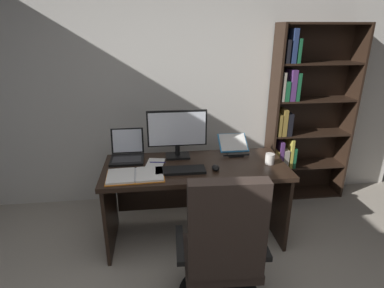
{
  "coord_description": "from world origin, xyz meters",
  "views": [
    {
      "loc": [
        -0.29,
        -0.99,
        1.89
      ],
      "look_at": [
        -0.01,
        1.4,
        0.98
      ],
      "focal_mm": 28.64,
      "sensor_mm": 36.0,
      "label": 1
    }
  ],
  "objects_px": {
    "bookshelf": "(301,120)",
    "notepad": "(155,163)",
    "reading_stand_with_book": "(233,145)",
    "pen": "(158,162)",
    "laptop": "(127,153)",
    "open_binder": "(135,175)",
    "monitor": "(177,133)",
    "keyboard": "(181,170)",
    "computer_mouse": "(216,168)",
    "desk": "(194,183)",
    "coffee_mug": "(270,159)",
    "office_chair": "(222,258)"
  },
  "relations": [
    {
      "from": "desk",
      "to": "reading_stand_with_book",
      "type": "xyz_separation_m",
      "value": [
        0.4,
        0.19,
        0.29
      ]
    },
    {
      "from": "office_chair",
      "to": "bookshelf",
      "type": "bearing_deg",
      "value": 54.22
    },
    {
      "from": "keyboard",
      "to": "open_binder",
      "type": "bearing_deg",
      "value": -172.38
    },
    {
      "from": "desk",
      "to": "bookshelf",
      "type": "bearing_deg",
      "value": 25.23
    },
    {
      "from": "bookshelf",
      "to": "keyboard",
      "type": "relative_size",
      "value": 4.64
    },
    {
      "from": "desk",
      "to": "keyboard",
      "type": "relative_size",
      "value": 3.84
    },
    {
      "from": "keyboard",
      "to": "pen",
      "type": "height_order",
      "value": "keyboard"
    },
    {
      "from": "reading_stand_with_book",
      "to": "computer_mouse",
      "type": "bearing_deg",
      "value": -123.19
    },
    {
      "from": "desk",
      "to": "office_chair",
      "type": "xyz_separation_m",
      "value": [
        0.07,
        -0.91,
        -0.09
      ]
    },
    {
      "from": "pen",
      "to": "office_chair",
      "type": "bearing_deg",
      "value": -66.03
    },
    {
      "from": "office_chair",
      "to": "laptop",
      "type": "distance_m",
      "value": 1.31
    },
    {
      "from": "open_binder",
      "to": "laptop",
      "type": "bearing_deg",
      "value": 101.08
    },
    {
      "from": "reading_stand_with_book",
      "to": "coffee_mug",
      "type": "height_order",
      "value": "reading_stand_with_book"
    },
    {
      "from": "keyboard",
      "to": "desk",
      "type": "bearing_deg",
      "value": 52.72
    },
    {
      "from": "computer_mouse",
      "to": "reading_stand_with_book",
      "type": "relative_size",
      "value": 0.38
    },
    {
      "from": "bookshelf",
      "to": "laptop",
      "type": "xyz_separation_m",
      "value": [
        -1.88,
        -0.45,
        -0.12
      ]
    },
    {
      "from": "keyboard",
      "to": "pen",
      "type": "bearing_deg",
      "value": 135.57
    },
    {
      "from": "monitor",
      "to": "computer_mouse",
      "type": "distance_m",
      "value": 0.49
    },
    {
      "from": "desk",
      "to": "computer_mouse",
      "type": "relative_size",
      "value": 15.52
    },
    {
      "from": "keyboard",
      "to": "pen",
      "type": "distance_m",
      "value": 0.27
    },
    {
      "from": "reading_stand_with_book",
      "to": "monitor",
      "type": "bearing_deg",
      "value": -174.6
    },
    {
      "from": "notepad",
      "to": "open_binder",
      "type": "bearing_deg",
      "value": -124.66
    },
    {
      "from": "desk",
      "to": "keyboard",
      "type": "xyz_separation_m",
      "value": [
        -0.14,
        -0.19,
        0.22
      ]
    },
    {
      "from": "coffee_mug",
      "to": "office_chair",
      "type": "bearing_deg",
      "value": -126.45
    },
    {
      "from": "office_chair",
      "to": "notepad",
      "type": "distance_m",
      "value": 1.05
    },
    {
      "from": "bookshelf",
      "to": "pen",
      "type": "relative_size",
      "value": 13.91
    },
    {
      "from": "office_chair",
      "to": "computer_mouse",
      "type": "height_order",
      "value": "office_chair"
    },
    {
      "from": "office_chair",
      "to": "computer_mouse",
      "type": "bearing_deg",
      "value": 85.97
    },
    {
      "from": "pen",
      "to": "monitor",
      "type": "bearing_deg",
      "value": 36.17
    },
    {
      "from": "notepad",
      "to": "computer_mouse",
      "type": "bearing_deg",
      "value": -20.08
    },
    {
      "from": "open_binder",
      "to": "coffee_mug",
      "type": "height_order",
      "value": "coffee_mug"
    },
    {
      "from": "office_chair",
      "to": "notepad",
      "type": "height_order",
      "value": "office_chair"
    },
    {
      "from": "laptop",
      "to": "open_binder",
      "type": "relative_size",
      "value": 0.66
    },
    {
      "from": "keyboard",
      "to": "computer_mouse",
      "type": "xyz_separation_m",
      "value": [
        0.3,
        0.0,
        0.01
      ]
    },
    {
      "from": "laptop",
      "to": "coffee_mug",
      "type": "distance_m",
      "value": 1.3
    },
    {
      "from": "reading_stand_with_book",
      "to": "pen",
      "type": "bearing_deg",
      "value": -165.49
    },
    {
      "from": "office_chair",
      "to": "reading_stand_with_book",
      "type": "relative_size",
      "value": 3.93
    },
    {
      "from": "computer_mouse",
      "to": "open_binder",
      "type": "distance_m",
      "value": 0.68
    },
    {
      "from": "bookshelf",
      "to": "notepad",
      "type": "xyz_separation_m",
      "value": [
        -1.62,
        -0.6,
        -0.17
      ]
    },
    {
      "from": "monitor",
      "to": "open_binder",
      "type": "height_order",
      "value": "monitor"
    },
    {
      "from": "notepad",
      "to": "keyboard",
      "type": "bearing_deg",
      "value": -41.58
    },
    {
      "from": "computer_mouse",
      "to": "open_binder",
      "type": "height_order",
      "value": "computer_mouse"
    },
    {
      "from": "bookshelf",
      "to": "office_chair",
      "type": "distance_m",
      "value": 1.99
    },
    {
      "from": "desk",
      "to": "computer_mouse",
      "type": "xyz_separation_m",
      "value": [
        0.16,
        -0.19,
        0.23
      ]
    },
    {
      "from": "notepad",
      "to": "pen",
      "type": "distance_m",
      "value": 0.02
    },
    {
      "from": "desk",
      "to": "open_binder",
      "type": "distance_m",
      "value": 0.61
    },
    {
      "from": "monitor",
      "to": "open_binder",
      "type": "relative_size",
      "value": 1.15
    },
    {
      "from": "desk",
      "to": "coffee_mug",
      "type": "distance_m",
      "value": 0.72
    },
    {
      "from": "bookshelf",
      "to": "pen",
      "type": "bearing_deg",
      "value": -159.52
    },
    {
      "from": "desk",
      "to": "bookshelf",
      "type": "xyz_separation_m",
      "value": [
        1.27,
        0.6,
        0.39
      ]
    }
  ]
}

